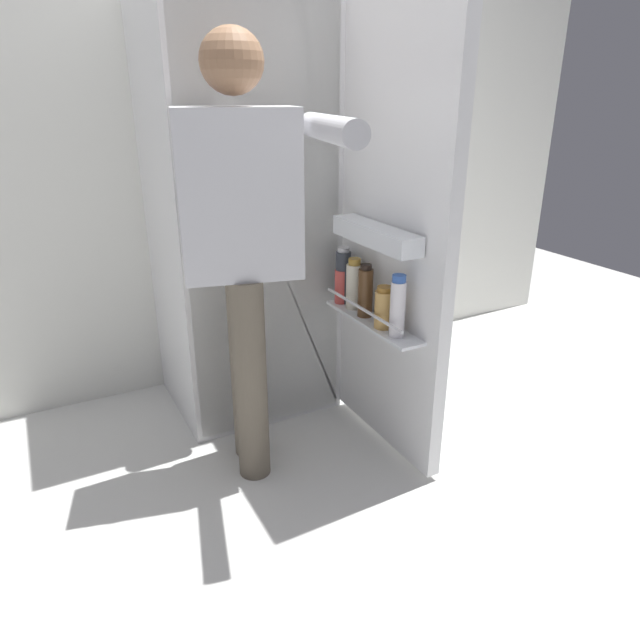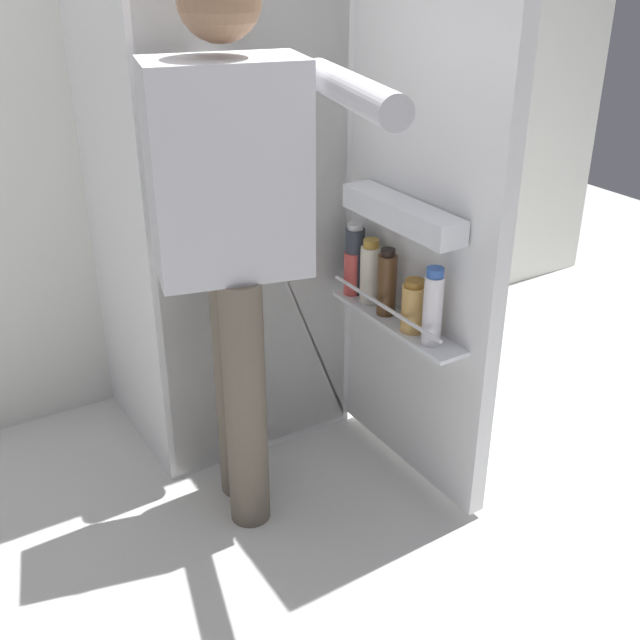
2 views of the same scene
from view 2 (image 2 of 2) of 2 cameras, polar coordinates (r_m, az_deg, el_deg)
The scene contains 4 objects.
ground_plane at distance 2.59m, azimuth -1.39°, elevation -12.02°, with size 6.92×6.92×0.00m, color silver.
kitchen_wall at distance 2.87m, azimuth -11.29°, elevation 18.93°, with size 4.40×0.10×2.52m, color silver.
refrigerator at distance 2.59m, azimuth -6.53°, elevation 9.73°, with size 0.74×1.26×1.75m.
person at distance 2.09m, azimuth -6.24°, elevation 7.38°, with size 0.53×0.75×1.57m.
Camera 2 is at (-1.01, -1.76, 1.61)m, focal length 43.99 mm.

